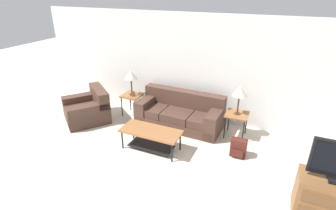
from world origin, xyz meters
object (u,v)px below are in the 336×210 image
couch (180,114)px  backpack (238,148)px  table_lamp_left (131,75)px  coffee_table (151,135)px  side_table_left (132,97)px  tv_console (334,201)px  side_table_right (237,116)px  armchair (88,109)px  table_lamp_right (240,92)px

couch → backpack: size_ratio=5.54×
table_lamp_left → couch: bearing=-1.3°
coffee_table → side_table_left: bearing=133.7°
tv_console → backpack: size_ratio=2.77×
side_table_left → side_table_right: same height
table_lamp_left → tv_console: table_lamp_left is taller
armchair → side_table_left: 1.16m
coffee_table → table_lamp_left: size_ratio=1.92×
armchair → table_lamp_left: size_ratio=2.18×
coffee_table → side_table_left: 1.75m
table_lamp_left → table_lamp_right: size_ratio=1.00×
armchair → coffee_table: 2.15m
table_lamp_left → tv_console: size_ratio=0.62×
table_lamp_right → couch: bearing=-178.7°
table_lamp_right → backpack: table_lamp_right is taller
coffee_table → tv_console: tv_console is taller
table_lamp_left → backpack: 3.14m
side_table_left → backpack: size_ratio=1.50×
side_table_left → side_table_right: 2.70m
backpack → couch: bearing=155.2°
side_table_left → coffee_table: bearing=-46.3°
coffee_table → side_table_right: bearing=40.1°
side_table_right → tv_console: 2.50m
table_lamp_left → armchair: bearing=-140.7°
side_table_left → table_lamp_left: table_lamp_left is taller
side_table_right → backpack: size_ratio=1.50×
armchair → side_table_right: bearing=11.4°
table_lamp_right → tv_console: table_lamp_right is taller
armchair → backpack: bearing=-0.5°
table_lamp_right → armchair: bearing=-168.6°
tv_console → backpack: (-1.53, 1.03, -0.15)m
coffee_table → backpack: (1.71, 0.51, -0.15)m
table_lamp_right → coffee_table: bearing=-139.9°
tv_console → backpack: tv_console is taller
table_lamp_right → side_table_left: bearing=180.0°
coffee_table → armchair: bearing=165.5°
table_lamp_right → side_table_right: bearing=76.0°
couch → backpack: (1.56, -0.72, -0.12)m
armchair → table_lamp_left: (0.88, 0.72, 0.81)m
armchair → table_lamp_left: bearing=39.3°
coffee_table → table_lamp_right: bearing=40.1°
armchair → backpack: (3.79, -0.03, -0.10)m
couch → table_lamp_right: table_lamp_right is taller
side_table_left → table_lamp_left: bearing=-76.0°
couch → side_table_left: (-1.35, 0.03, 0.20)m
side_table_left → tv_console: size_ratio=0.54×
tv_console → table_lamp_left: bearing=158.2°
armchair → side_table_left: bearing=39.3°
armchair → table_lamp_right: table_lamp_right is taller
armchair → side_table_right: size_ratio=2.51×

